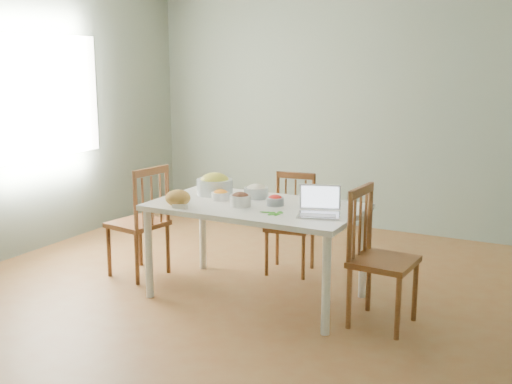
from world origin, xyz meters
The scene contains 19 objects.
floor centered at (0.00, 0.00, 0.00)m, with size 5.00×5.00×0.00m, color brown.
wall_back centered at (0.00, 2.50, 1.35)m, with size 5.00×0.00×2.70m, color slate.
wall_left centered at (-2.50, 0.00, 1.35)m, with size 0.00×5.00×2.70m, color slate.
window_left centered at (-2.48, 0.30, 1.50)m, with size 0.04×1.60×1.20m, color white.
dining_table centered at (0.04, 0.03, 0.38)m, with size 1.62×0.91×0.76m, color white, non-canonical shape.
chair_far centered at (0.02, 0.71, 0.44)m, with size 0.39×0.37×0.88m, color #5C3016, non-canonical shape.
chair_left centered at (-1.12, 0.02, 0.49)m, with size 0.43×0.41×0.98m, color #5C3016, non-canonical shape.
chair_right centered at (1.09, -0.02, 0.50)m, with size 0.44×0.42×0.99m, color #5C3016, non-canonical shape.
bread_boule centered at (-0.47, -0.29, 0.82)m, with size 0.19×0.19×0.13m, color #B0833F.
butter_stick centered at (-0.40, -0.36, 0.78)m, with size 0.12×0.03×0.03m, color beige.
bowl_squash centered at (-0.44, 0.20, 0.85)m, with size 0.30×0.30×0.17m, color gold, non-canonical shape.
bowl_carrot centered at (-0.29, 0.05, 0.80)m, with size 0.14×0.14×0.08m, color orange, non-canonical shape.
bowl_onion centered at (-0.07, 0.25, 0.81)m, with size 0.20×0.20×0.11m, color white, non-canonical shape.
bowl_mushroom centered at (-0.04, -0.08, 0.81)m, with size 0.16×0.16×0.11m, color black, non-canonical shape.
bowl_redpep centered at (0.19, 0.07, 0.80)m, with size 0.14×0.14×0.08m, color red, non-canonical shape.
bowl_broccoli centered at (0.38, 0.25, 0.81)m, with size 0.14×0.14×0.09m, color #1F4D1A, non-canonical shape.
flatbread centered at (0.37, 0.37, 0.77)m, with size 0.21×0.21×0.02m, color #E0C478.
basil_bunch centered at (0.27, -0.17, 0.77)m, with size 0.19×0.19×0.02m, color #17510B, non-canonical shape.
laptop centered at (0.61, -0.08, 0.87)m, with size 0.30×0.26×0.21m, color silver, non-canonical shape.
Camera 1 is at (2.28, -4.22, 1.88)m, focal length 44.50 mm.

